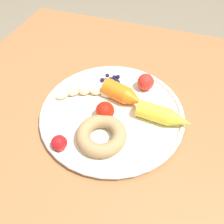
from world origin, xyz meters
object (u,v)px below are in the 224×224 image
banana (84,91)px  carrot_orange (124,94)px  plate (112,113)px  donut (101,135)px  tomato_far (105,111)px  tomato_near (146,82)px  carrot_yellow (164,116)px  tomato_mid (59,143)px  dining_table (99,146)px  blueberry_pile (112,79)px

banana → carrot_orange: carrot_orange is taller
plate → donut: donut is taller
plate → tomato_far: (0.02, -0.01, 0.02)m
tomato_near → carrot_yellow: bearing=34.1°
donut → tomato_mid: size_ratio=3.19×
tomato_near → banana: bearing=-62.7°
donut → tomato_far: (-0.06, -0.01, 0.01)m
carrot_orange → tomato_mid: carrot_orange is taller
dining_table → blueberry_pile: bearing=-175.1°
banana → donut: size_ratio=1.27×
banana → tomato_far: 0.09m
plate → banana: (-0.03, -0.08, 0.02)m
carrot_yellow → blueberry_pile: 0.18m
carrot_orange → blueberry_pile: bearing=-139.1°
donut → blueberry_pile: donut is taller
dining_table → banana: banana is taller
plate → donut: bearing=2.5°
carrot_orange → tomato_far: same height
dining_table → tomato_mid: bearing=-27.7°
banana → plate: bearing=68.4°
carrot_yellow → tomato_far: size_ratio=2.87×
dining_table → plate: bearing=147.7°
dining_table → carrot_orange: (-0.08, 0.04, 0.13)m
donut → tomato_far: 0.06m
carrot_yellow → donut: carrot_yellow is taller
dining_table → blueberry_pile: (-0.14, -0.01, 0.11)m
dining_table → tomato_far: size_ratio=21.78×
plate → carrot_orange: bearing=162.3°
dining_table → donut: bearing=31.8°
dining_table → tomato_far: (-0.02, 0.01, 0.13)m
carrot_yellow → tomato_mid: size_ratio=3.74×
dining_table → tomato_far: tomato_far is taller
dining_table → blueberry_pile: blueberry_pile is taller
plate → tomato_far: 0.03m
dining_table → plate: (-0.04, 0.02, 0.10)m
dining_table → carrot_yellow: bearing=108.5°
dining_table → tomato_near: 0.21m
banana → carrot_yellow: bearing=83.5°
plate → donut: 0.08m
tomato_mid → tomato_far: (-0.11, 0.06, 0.01)m
dining_table → banana: (-0.07, -0.06, 0.12)m
tomato_near → tomato_far: tomato_far is taller
tomato_near → tomato_far: 0.14m
plate → carrot_orange: carrot_orange is taller
plate → donut: (0.08, 0.00, 0.02)m
blueberry_pile → carrot_orange: bearing=40.9°
carrot_yellow → tomato_near: (-0.10, -0.06, 0.00)m
banana → tomato_near: bearing=117.3°
dining_table → donut: 0.13m
blueberry_pile → tomato_mid: tomato_mid is taller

